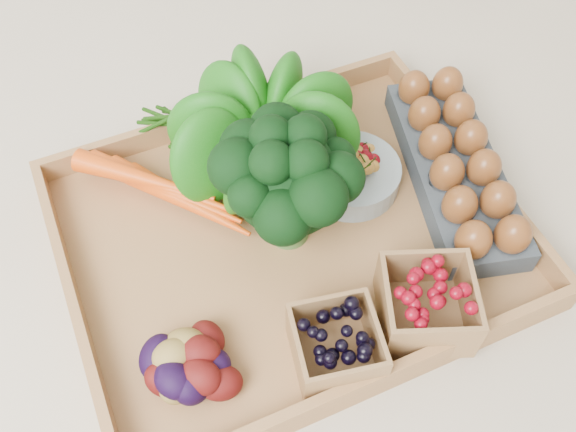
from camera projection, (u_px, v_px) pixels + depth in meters
name	position (u px, v px, depth m)	size (l,w,h in m)	color
ground	(288.00, 243.00, 0.83)	(4.00, 4.00, 0.00)	beige
tray	(288.00, 240.00, 0.82)	(0.55, 0.45, 0.01)	#A87746
carrots	(161.00, 188.00, 0.83)	(0.21, 0.15, 0.05)	#EC4D0D
lettuce	(266.00, 125.00, 0.82)	(0.17, 0.17, 0.17)	#115A0E
broccoli	(288.00, 201.00, 0.77)	(0.17, 0.17, 0.14)	black
cherry_bowl	(351.00, 175.00, 0.85)	(0.13, 0.13, 0.03)	#8C9EA5
egg_carton	(454.00, 171.00, 0.86)	(0.11, 0.31, 0.04)	#3A424A
potatoes	(187.00, 365.00, 0.68)	(0.12, 0.12, 0.07)	#440B0A
punnet_blackberry	(336.00, 345.00, 0.70)	(0.09, 0.09, 0.06)	black
punnet_raspberry	(427.00, 304.00, 0.72)	(0.10, 0.10, 0.07)	maroon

